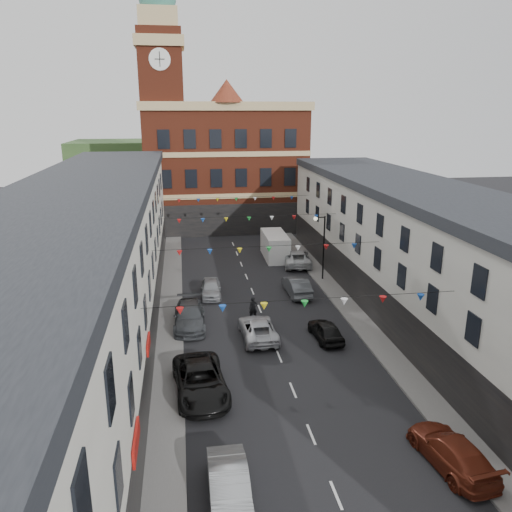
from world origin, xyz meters
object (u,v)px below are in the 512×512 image
white_van (275,246)px  car_right_c (452,451)px  car_left_e (211,288)px  car_right_f (297,258)px  moving_car (258,329)px  car_left_b (229,488)px  car_left_d (190,316)px  street_lamp (321,239)px  pedestrian (253,308)px  car_left_c (200,381)px  car_right_d (326,330)px  car_right_e (297,286)px

white_van → car_right_c: bearing=-86.0°
car_left_e → car_right_f: (9.10, 7.47, 0.07)m
car_right_f → moving_car: bearing=75.9°
car_left_b → car_left_d: bearing=94.0°
car_right_c → street_lamp: bearing=-99.2°
car_left_d → pedestrian: bearing=8.7°
car_left_b → car_right_f: bearing=72.4°
car_right_f → white_van: (-1.70, 2.91, 0.53)m
car_left_d → white_van: bearing=61.8°
car_left_b → pedestrian: size_ratio=2.62×
moving_car → street_lamp: bearing=-124.9°
street_lamp → car_left_c: 21.36m
car_left_c → car_right_c: 12.93m
car_left_d → car_right_d: (9.10, -3.54, -0.13)m
car_left_c → car_right_c: (10.61, -7.39, -0.11)m
car_left_c → car_right_f: bearing=60.1°
street_lamp → car_left_e: 10.95m
street_lamp → car_right_f: street_lamp is taller
pedestrian → car_right_f: bearing=60.8°
car_left_b → car_right_e: 23.86m
car_left_b → car_right_f: 32.22m
car_right_e → moving_car: car_right_e is taller
white_van → pedestrian: size_ratio=3.42×
street_lamp → car_right_d: bearing=-103.8°
car_left_e → pedestrian: size_ratio=2.38×
moving_car → car_left_e: bearing=-73.6°
moving_car → white_van: bearing=-105.0°
car_right_e → pedestrian: pedestrian is taller
car_right_d → pedestrian: (-4.38, 4.13, 0.20)m
street_lamp → car_right_c: (-1.05, -25.01, -3.20)m
car_left_d → car_right_f: 17.32m
car_right_c → car_right_f: car_right_f is taller
car_left_d → car_right_c: size_ratio=1.12×
car_right_f → car_left_e: bearing=47.1°
car_left_e → pedestrian: bearing=-59.0°
car_left_e → car_left_c: bearing=-92.6°
car_left_d → pedestrian: pedestrian is taller
car_left_c → car_right_f: size_ratio=1.05×
car_left_c → car_left_d: car_left_c is taller
car_left_d → white_van: 18.76m
car_right_d → white_van: 19.84m
car_left_d → white_van: size_ratio=0.93×
white_van → street_lamp: bearing=-69.5°
car_left_c → pedestrian: 10.65m
car_left_c → moving_car: car_left_c is taller
car_right_c → car_right_f: 29.91m
car_left_d → car_left_e: size_ratio=1.33×
car_left_d → car_left_e: (1.90, 5.91, -0.09)m
car_left_c → white_van: 26.96m
car_left_d → moving_car: bearing=-28.3°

